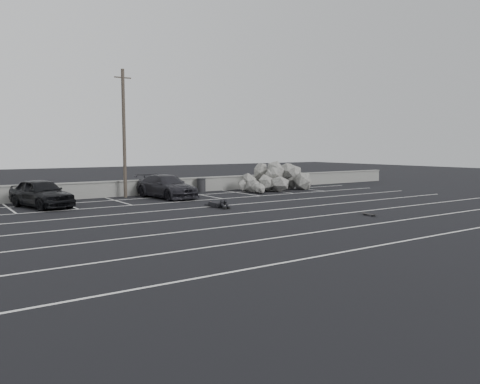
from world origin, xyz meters
TOP-DOWN VIEW (x-y plane):
  - ground at (0.00, 0.00)m, footprint 120.00×120.00m
  - seawall at (0.00, 14.00)m, footprint 50.00×0.45m
  - stall_lines at (-0.08, 4.41)m, footprint 36.00×20.05m
  - car_left at (-6.44, 10.94)m, footprint 3.04×4.95m
  - car_right at (1.28, 11.46)m, footprint 2.78×5.36m
  - utility_pole at (-0.84, 13.20)m, footprint 1.10×0.22m
  - trash_bin at (4.96, 13.42)m, footprint 0.82×0.82m
  - riprap_pile at (10.72, 12.05)m, footprint 6.22×4.50m
  - person at (1.53, 5.79)m, footprint 1.07×2.52m
  - skateboard at (5.90, -1.23)m, footprint 0.24×0.75m

SIDE VIEW (x-z plane):
  - ground at x=0.00m, z-range 0.00..0.00m
  - stall_lines at x=-0.08m, z-range 0.00..0.01m
  - skateboard at x=5.90m, z-range 0.03..0.11m
  - person at x=1.53m, z-range 0.00..0.50m
  - trash_bin at x=4.96m, z-range 0.01..1.04m
  - seawall at x=0.00m, z-range 0.02..1.08m
  - riprap_pile at x=10.72m, z-range -0.19..1.45m
  - car_right at x=1.28m, z-range 0.00..1.48m
  - car_left at x=-6.44m, z-range 0.00..1.57m
  - utility_pole at x=-0.84m, z-range 0.05..8.30m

